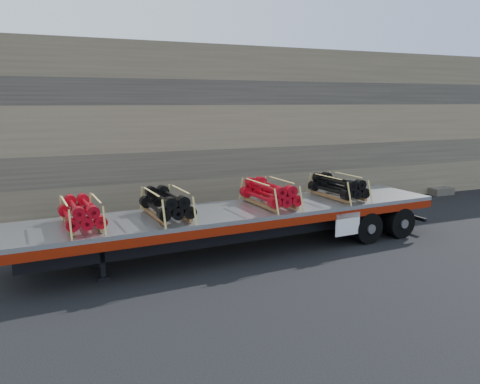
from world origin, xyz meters
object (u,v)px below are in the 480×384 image
Objects in this scene: bundle_front at (81,213)px; bundle_rear at (338,187)px; bundle_midrear at (270,194)px; trailer at (242,229)px; bundle_midfront at (166,204)px.

bundle_rear is at bearing 0.00° from bundle_front.
bundle_front is at bearing -180.00° from bundle_midrear.
bundle_front is (-4.88, -0.29, 1.06)m from trailer.
bundle_midfront is (2.40, 0.14, 0.02)m from bundle_front.
bundle_midfront is at bearing 180.00° from bundle_rear.
bundle_midfront is (-2.48, -0.15, 1.08)m from trailer.
bundle_rear is at bearing 0.00° from trailer.
bundle_rear is (3.79, 0.22, 1.07)m from trailer.
bundle_midfront is 6.28m from bundle_rear.
trailer is 6.49× the size of bundle_midfront.
bundle_midrear is at bearing 0.00° from bundle_midfront.
bundle_front is 0.95× the size of bundle_rear.
bundle_midrear reaches higher than trailer.
bundle_front is 2.40m from bundle_midfront.
bundle_midfront is 1.00× the size of bundle_rear.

